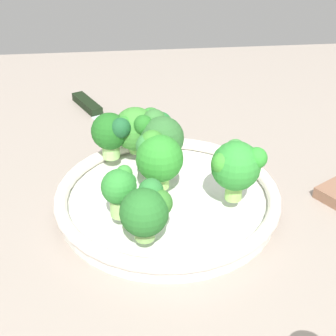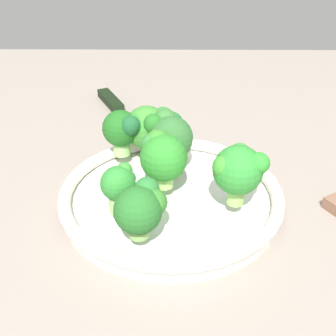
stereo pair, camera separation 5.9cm
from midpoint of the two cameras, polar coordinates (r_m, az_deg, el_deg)
The scene contains 10 objects.
ground_plane at distance 66.62cm, azimuth 2.53°, elevation -3.78°, with size 130.00×130.00×2.50cm, color gray.
bowl at distance 61.89cm, azimuth 2.75°, elevation -3.66°, with size 29.35×29.35×3.10cm.
broccoli_floret_0 at distance 59.39cm, azimuth 1.66°, elevation 1.44°, with size 6.14×6.05×7.32cm.
broccoli_floret_1 at distance 66.56cm, azimuth -3.37°, elevation 4.62°, with size 5.41×5.59×6.75cm.
broccoli_floret_2 at distance 65.20cm, azimuth 2.16°, elevation 4.09°, with size 7.19×6.56×7.07cm.
broccoli_floret_3 at distance 51.27cm, azimuth -0.49°, elevation -4.96°, with size 6.11×5.93×6.31cm.
broccoli_floret_4 at distance 67.78cm, azimuth -0.36°, elevation 4.99°, with size 6.30×7.08×6.85cm.
broccoli_floret_5 at distance 56.67cm, azimuth 11.02°, elevation -0.26°, with size 6.59×6.71×7.77cm.
broccoli_floret_6 at distance 54.94cm, azimuth -3.34°, elevation -2.17°, with size 4.18×4.17×6.04cm.
knife at distance 88.49cm, azimuth -4.32°, elevation 6.90°, with size 25.01×13.69×1.50cm.
Camera 2 is at (54.60, 0.46, 37.05)cm, focal length 50.32 mm.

